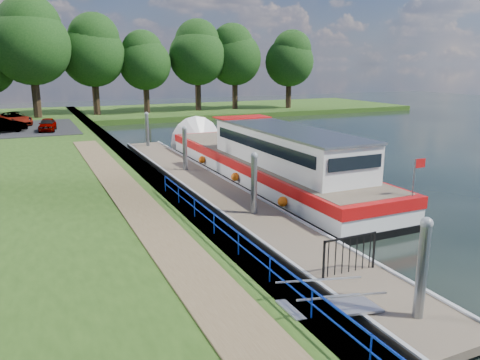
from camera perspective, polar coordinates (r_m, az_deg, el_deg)
name	(u,v)px	position (r m, az deg, el deg)	size (l,w,h in m)	color
ground	(401,321)	(13.13, 19.05, -15.97)	(160.00, 160.00, 0.00)	black
bank_edge	(153,184)	(24.45, -10.51, -0.49)	(1.10, 90.00, 0.78)	#473D2D
far_bank	(190,111)	(63.62, -6.10, 8.38)	(60.00, 18.00, 0.60)	#244213
footpath	(152,222)	(17.38, -10.71, -5.04)	(1.60, 40.00, 0.05)	brown
blue_fence	(253,250)	(13.30, 1.61, -8.47)	(0.04, 18.04, 0.72)	#0C2DBF
pontoon	(214,192)	(23.40, -3.20, -1.44)	(2.50, 30.00, 0.56)	brown
mooring_piles	(214,170)	(23.13, -3.24, 1.18)	(0.30, 27.30, 3.55)	gray
gangway	(331,305)	(12.09, 11.00, -14.77)	(2.58, 1.00, 0.92)	#A5A8AD
gate_panel	(350,249)	(14.11, 13.25, -8.21)	(1.85, 0.05, 1.15)	black
barge	(259,160)	(26.50, 2.33, 2.41)	(4.36, 21.15, 4.78)	black
horizon_trees	(82,50)	(57.10, -18.67, 14.81)	(54.38, 10.03, 12.87)	#332316
car_a	(48,124)	(43.37, -22.41, 6.28)	(1.30, 3.22, 1.10)	#999999
car_b	(1,125)	(43.76, -27.15, 5.98)	(1.36, 3.91, 1.29)	#999999
car_d	(14,119)	(48.55, -25.79, 6.74)	(2.05, 4.44, 1.23)	#999999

